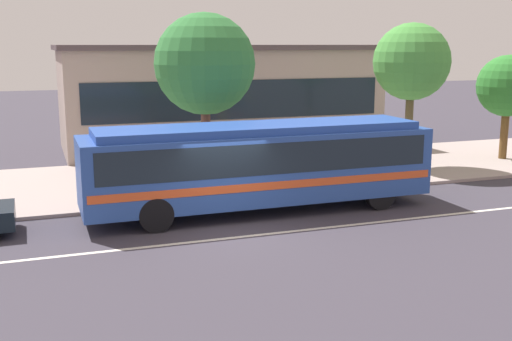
{
  "coord_description": "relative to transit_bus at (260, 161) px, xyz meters",
  "views": [
    {
      "loc": [
        -5.08,
        -16.52,
        5.25
      ],
      "look_at": [
        1.45,
        1.75,
        1.3
      ],
      "focal_mm": 43.68,
      "sensor_mm": 36.0,
      "label": 1
    }
  ],
  "objects": [
    {
      "name": "bus_stop_sign",
      "position": [
        5.26,
        2.08,
        0.01
      ],
      "size": [
        0.12,
        0.44,
        2.37
      ],
      "color": "gray",
      "rests_on": "sidewalk_slab"
    },
    {
      "name": "pedestrian_waiting_near_sign",
      "position": [
        0.46,
        2.13,
        -0.52
      ],
      "size": [
        0.48,
        0.48,
        1.7
      ],
      "color": "#3C3036",
      "rests_on": "sidewalk_slab"
    },
    {
      "name": "transit_bus",
      "position": [
        0.0,
        0.0,
        0.0
      ],
      "size": [
        11.05,
        2.58,
        2.8
      ],
      "color": "#294C9E",
      "rests_on": "ground_plane"
    },
    {
      "name": "street_tree_mid_block",
      "position": [
        8.21,
        4.24,
        2.87
      ],
      "size": [
        3.18,
        3.18,
        6.01
      ],
      "color": "brown",
      "rests_on": "sidewalk_slab"
    },
    {
      "name": "station_building",
      "position": [
        2.36,
        12.8,
        0.99
      ],
      "size": [
        15.87,
        7.4,
        5.21
      ],
      "color": "#A79289",
      "rests_on": "ground_plane"
    },
    {
      "name": "lane_stripe_center",
      "position": [
        -1.52,
        -2.38,
        -1.63
      ],
      "size": [
        56.0,
        0.16,
        0.01
      ],
      "primitive_type": "cube",
      "color": "silver",
      "rests_on": "ground_plane"
    },
    {
      "name": "ground_plane",
      "position": [
        -1.52,
        -1.58,
        -1.63
      ],
      "size": [
        120.0,
        120.0,
        0.0
      ],
      "primitive_type": "plane",
      "color": "#3A3640"
    },
    {
      "name": "street_tree_far_end",
      "position": [
        13.44,
        4.48,
        1.76
      ],
      "size": [
        2.75,
        2.75,
        4.68
      ],
      "color": "brown",
      "rests_on": "sidewalk_slab"
    },
    {
      "name": "pedestrian_walking_along_curb",
      "position": [
        3.29,
        3.49,
        -0.51
      ],
      "size": [
        0.41,
        0.41,
        1.72
      ],
      "color": "#715E5C",
      "rests_on": "sidewalk_slab"
    },
    {
      "name": "street_tree_near_stop",
      "position": [
        -0.67,
        3.99,
        2.89
      ],
      "size": [
        3.67,
        3.67,
        6.26
      ],
      "color": "brown",
      "rests_on": "sidewalk_slab"
    },
    {
      "name": "sidewalk_slab",
      "position": [
        -1.52,
        5.35,
        -1.57
      ],
      "size": [
        60.0,
        8.0,
        0.12
      ],
      "primitive_type": "cube",
      "color": "#A5928D",
      "rests_on": "ground_plane"
    }
  ]
}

